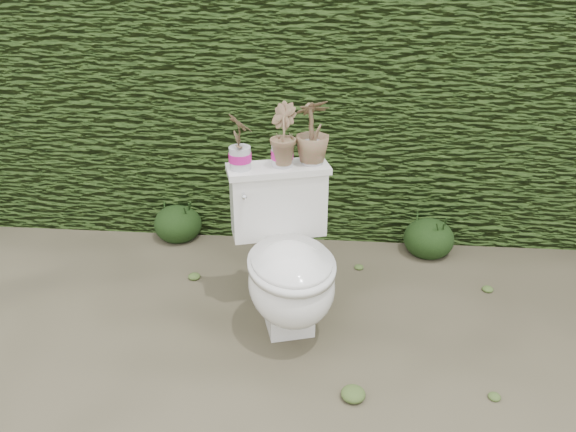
# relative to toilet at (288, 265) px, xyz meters

# --- Properties ---
(ground) EXTENTS (60.00, 60.00, 0.00)m
(ground) POSITION_rel_toilet_xyz_m (0.10, -0.19, -0.36)
(ground) COLOR brown
(ground) RESTS_ON ground
(hedge) EXTENTS (8.00, 1.00, 1.60)m
(hedge) POSITION_rel_toilet_xyz_m (0.10, 1.41, 0.44)
(hedge) COLOR #35501A
(hedge) RESTS_ON ground
(toilet) EXTENTS (0.63, 0.78, 0.78)m
(toilet) POSITION_rel_toilet_xyz_m (0.00, 0.00, 0.00)
(toilet) COLOR silver
(toilet) RESTS_ON ground
(potted_plant_left) EXTENTS (0.16, 0.17, 0.26)m
(potted_plant_left) POSITION_rel_toilet_xyz_m (-0.24, 0.18, 0.55)
(potted_plant_left) COLOR #23722B
(potted_plant_left) RESTS_ON toilet
(potted_plant_center) EXTENTS (0.18, 0.20, 0.29)m
(potted_plant_center) POSITION_rel_toilet_xyz_m (-0.05, 0.24, 0.57)
(potted_plant_center) COLOR #23722B
(potted_plant_center) RESTS_ON toilet
(potted_plant_right) EXTENTS (0.23, 0.23, 0.31)m
(potted_plant_right) POSITION_rel_toilet_xyz_m (0.10, 0.28, 0.57)
(potted_plant_right) COLOR #23722B
(potted_plant_right) RESTS_ON toilet
(liriope_clump_1) EXTENTS (0.31, 0.31, 0.25)m
(liriope_clump_1) POSITION_rel_toilet_xyz_m (-0.80, 0.88, -0.23)
(liriope_clump_1) COLOR #1E3512
(liriope_clump_1) RESTS_ON ground
(liriope_clump_2) EXTENTS (0.31, 0.31, 0.25)m
(liriope_clump_2) POSITION_rel_toilet_xyz_m (0.81, 0.81, -0.23)
(liriope_clump_2) COLOR #1E3512
(liriope_clump_2) RESTS_ON ground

